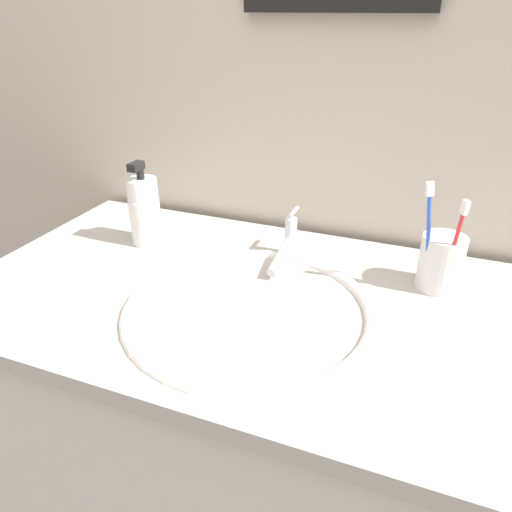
% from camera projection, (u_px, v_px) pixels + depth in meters
% --- Properties ---
extents(tiled_wall_back, '(2.36, 0.04, 2.40)m').
position_uv_depth(tiled_wall_back, '(335.00, 80.00, 0.98)').
color(tiled_wall_back, beige).
rests_on(tiled_wall_back, ground).
extents(vanity_counter, '(1.16, 0.60, 0.87)m').
position_uv_depth(vanity_counter, '(273.00, 468.00, 1.05)').
color(vanity_counter, silver).
rests_on(vanity_counter, ground).
extents(sink_basin, '(0.43, 0.43, 0.13)m').
position_uv_depth(sink_basin, '(250.00, 332.00, 0.84)').
color(sink_basin, white).
rests_on(sink_basin, vanity_counter).
extents(faucet, '(0.02, 0.16, 0.09)m').
position_uv_depth(faucet, '(287.00, 243.00, 0.97)').
color(faucet, silver).
rests_on(faucet, sink_basin).
extents(toothbrush_cup, '(0.08, 0.08, 0.10)m').
position_uv_depth(toothbrush_cup, '(441.00, 263.00, 0.87)').
color(toothbrush_cup, white).
rests_on(toothbrush_cup, vanity_counter).
extents(toothbrush_blue, '(0.04, 0.02, 0.20)m').
position_uv_depth(toothbrush_blue, '(428.00, 231.00, 0.82)').
color(toothbrush_blue, blue).
rests_on(toothbrush_blue, toothbrush_cup).
extents(toothbrush_red, '(0.02, 0.03, 0.18)m').
position_uv_depth(toothbrush_red, '(455.00, 242.00, 0.81)').
color(toothbrush_red, red).
rests_on(toothbrush_red, toothbrush_cup).
extents(soap_dispenser, '(0.07, 0.07, 0.18)m').
position_uv_depth(soap_dispenser, '(144.00, 210.00, 1.02)').
color(soap_dispenser, white).
rests_on(soap_dispenser, vanity_counter).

